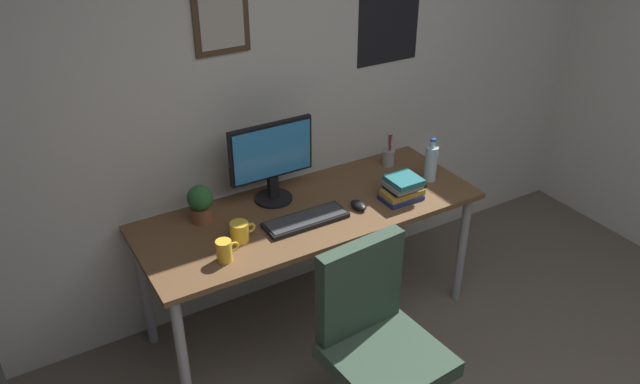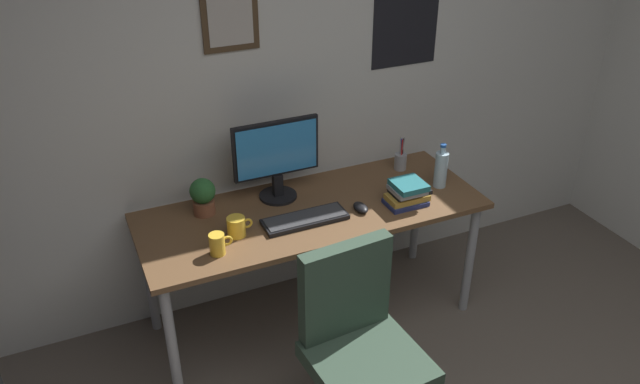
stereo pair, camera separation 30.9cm
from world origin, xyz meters
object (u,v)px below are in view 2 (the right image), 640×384
at_px(potted_plant, 203,195).
at_px(book_stack_left, 408,193).
at_px(water_bottle, 441,169).
at_px(office_chair, 359,341).
at_px(pen_cup, 401,160).
at_px(keyboard, 305,219).
at_px(monitor, 276,157).
at_px(coffee_mug_near, 237,226).
at_px(computer_mouse, 361,207).
at_px(coffee_mug_far, 218,244).

bearing_deg(potted_plant, book_stack_left, -18.89).
distance_m(water_bottle, book_stack_left, 0.28).
relative_size(office_chair, pen_cup, 4.75).
bearing_deg(keyboard, water_bottle, 2.29).
bearing_deg(pen_cup, potted_plant, -179.23).
xyz_separation_m(monitor, coffee_mug_near, (-0.31, -0.26, -0.19)).
bearing_deg(pen_cup, water_bottle, -70.10).
bearing_deg(coffee_mug_near, monitor, 40.55).
bearing_deg(computer_mouse, monitor, 138.00).
relative_size(monitor, keyboard, 1.07).
xyz_separation_m(monitor, water_bottle, (0.85, -0.25, -0.13)).
relative_size(keyboard, potted_plant, 2.21).
distance_m(computer_mouse, coffee_mug_far, 0.78).
bearing_deg(computer_mouse, potted_plant, 157.84).
distance_m(monitor, coffee_mug_near, 0.45).
bearing_deg(coffee_mug_near, pen_cup, 14.55).
bearing_deg(monitor, potted_plant, -179.50).
bearing_deg(computer_mouse, coffee_mug_far, -174.75).
bearing_deg(computer_mouse, office_chair, -117.36).
distance_m(computer_mouse, water_bottle, 0.52).
relative_size(keyboard, water_bottle, 1.70).
distance_m(computer_mouse, coffee_mug_near, 0.65).
height_order(office_chair, book_stack_left, office_chair).
height_order(keyboard, book_stack_left, book_stack_left).
xyz_separation_m(keyboard, water_bottle, (0.81, 0.03, 0.09)).
xyz_separation_m(keyboard, book_stack_left, (0.55, -0.06, 0.05)).
relative_size(keyboard, pen_cup, 2.15).
bearing_deg(water_bottle, keyboard, -177.71).
distance_m(computer_mouse, book_stack_left, 0.26).
distance_m(water_bottle, pen_cup, 0.28).
distance_m(computer_mouse, potted_plant, 0.80).
xyz_separation_m(coffee_mug_near, potted_plant, (-0.09, 0.26, 0.06)).
bearing_deg(pen_cup, coffee_mug_near, -165.45).
height_order(office_chair, potted_plant, office_chair).
distance_m(monitor, coffee_mug_far, 0.60).
bearing_deg(keyboard, book_stack_left, -6.23).
distance_m(water_bottle, coffee_mug_near, 1.16).
xyz_separation_m(office_chair, potted_plant, (-0.40, 0.96, 0.31)).
bearing_deg(keyboard, monitor, 97.67).
relative_size(office_chair, book_stack_left, 4.05).
xyz_separation_m(coffee_mug_near, book_stack_left, (0.90, -0.08, 0.01)).
xyz_separation_m(office_chair, keyboard, (0.04, 0.68, 0.22)).
distance_m(monitor, computer_mouse, 0.51).
bearing_deg(monitor, book_stack_left, -30.13).
xyz_separation_m(coffee_mug_far, potted_plant, (0.03, 0.37, 0.05)).
xyz_separation_m(office_chair, coffee_mug_near, (-0.31, 0.69, 0.25)).
bearing_deg(potted_plant, coffee_mug_near, -70.70).
xyz_separation_m(keyboard, pen_cup, (0.72, 0.29, 0.04)).
height_order(potted_plant, book_stack_left, potted_plant).
relative_size(computer_mouse, coffee_mug_far, 0.99).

